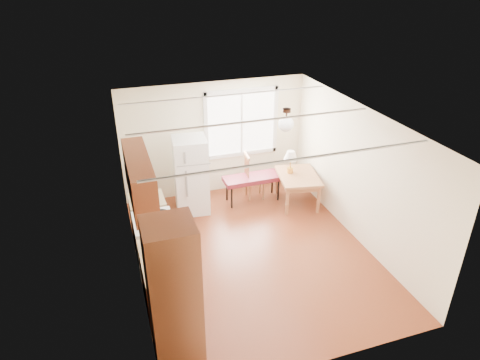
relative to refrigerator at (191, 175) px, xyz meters
name	(u,v)px	position (x,y,z in m)	size (l,w,h in m)	color
room_shell	(254,192)	(0.69, -1.82, 0.45)	(4.60, 5.60, 2.62)	#572212
kitchen_run	(159,253)	(-1.02, -2.46, 0.04)	(0.65, 3.40, 2.20)	brown
window_unit	(241,123)	(1.29, 0.65, 0.75)	(1.64, 0.05, 1.51)	white
pendant_light	(286,123)	(1.39, -1.42, 1.44)	(0.26, 0.26, 0.40)	black
refrigerator	(191,175)	(0.00, 0.00, 0.00)	(0.72, 0.72, 1.60)	white
bench	(253,179)	(1.32, -0.03, -0.28)	(1.26, 0.48, 0.58)	maroon
dining_table	(298,179)	(2.19, -0.43, -0.23)	(0.98, 1.19, 0.67)	#945C38
chair	(251,173)	(1.32, 0.09, -0.20)	(0.47, 0.46, 1.04)	#945C38
table_lamp	(291,157)	(2.08, -0.27, 0.23)	(0.29, 0.29, 0.49)	gold
coffee_maker	(165,270)	(-1.03, -3.09, 0.22)	(0.21, 0.24, 0.32)	black
kettle	(152,239)	(-1.09, -2.28, 0.19)	(0.11, 0.11, 0.22)	red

